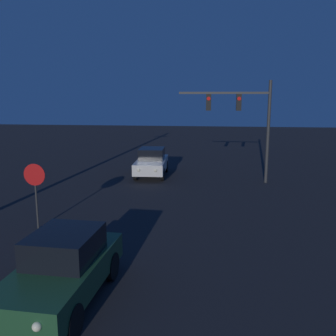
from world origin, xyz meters
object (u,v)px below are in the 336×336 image
Objects in this scene: traffic_signal_mast at (244,115)px; stop_sign at (35,183)px; car_near at (63,268)px; car_far at (152,162)px.

stop_sign is (-8.04, -8.60, -2.08)m from traffic_signal_mast.
car_near is 0.75× the size of traffic_signal_mast.
car_far is 0.75× the size of traffic_signal_mast.
traffic_signal_mast is at bearing 166.13° from car_far.
stop_sign is (-2.67, -9.68, 0.89)m from car_far.
traffic_signal_mast is at bearing 46.94° from stop_sign.
car_near is at bearing -111.21° from traffic_signal_mast.
car_far is at bearing 74.55° from stop_sign.
car_far is 6.22m from traffic_signal_mast.
traffic_signal_mast reaches higher than stop_sign.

